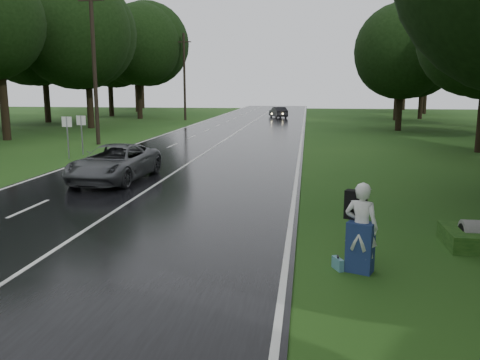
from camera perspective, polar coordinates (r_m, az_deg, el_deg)
The scene contains 17 objects.
ground at distance 15.00m, azimuth -17.16°, elevation -5.53°, with size 160.00×160.00×0.00m, color #224815.
road at distance 33.84m, azimuth -2.90°, elevation 3.88°, with size 12.00×140.00×0.04m, color black.
lane_center at distance 33.84m, azimuth -2.90°, elevation 3.92°, with size 0.12×140.00×0.01m, color silver.
grey_car at distance 22.13m, azimuth -14.26°, elevation 1.95°, with size 2.56×5.56×1.54m, color #515356.
far_car at distance 64.87m, azimuth 4.43°, elevation 7.81°, with size 1.47×4.21×1.39m, color black.
hitchhiker at distance 11.29m, azimuth 13.73°, elevation -5.70°, with size 0.87×0.85×2.04m.
suitcase at distance 11.54m, azimuth 11.20°, elevation -9.45°, with size 0.11×0.39×0.28m, color teal.
utility_pole_mid at distance 36.67m, azimuth -16.01°, elevation 3.98°, with size 1.80×0.28×10.88m, color black, non-canonical shape.
utility_pole_far at distance 60.77m, azimuth -6.33°, elevation 6.88°, with size 1.80×0.28×10.22m, color black, non-canonical shape.
road_sign_a at distance 29.80m, azimuth -19.11°, elevation 2.32°, with size 0.57×0.10×2.40m, color white, non-canonical shape.
road_sign_b at distance 31.39m, azimuth -17.65°, elevation 2.81°, with size 0.56×0.10×2.35m, color white, non-canonical shape.
tree_left_d at distance 42.10m, azimuth -25.26°, elevation 4.20°, with size 10.52×10.52×16.44m, color black, non-canonical shape.
tree_left_e at distance 51.21m, azimuth -16.77°, elevation 5.77°, with size 9.74×9.74×15.21m, color black, non-canonical shape.
tree_left_f at distance 64.33m, azimuth -11.44°, elevation 6.95°, with size 10.20×10.20×15.93m, color black, non-canonical shape.
tree_right_d at distance 34.46m, azimuth 25.81°, elevation 2.91°, with size 8.20×8.20×12.82m, color black, non-canonical shape.
tree_right_e at distance 48.52m, azimuth 17.75°, elevation 5.46°, with size 7.59×7.59×11.85m, color black, non-canonical shape.
tree_right_f at distance 62.94m, azimuth 17.48°, elevation 6.59°, with size 9.52×9.52×14.87m, color black, non-canonical shape.
Camera 1 is at (6.22, -13.02, 4.09)m, focal length 36.98 mm.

